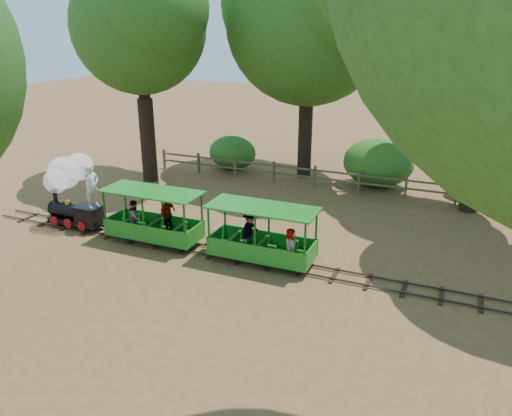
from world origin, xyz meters
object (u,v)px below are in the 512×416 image
at_px(carriage_rear, 262,240).
at_px(fence, 337,177).
at_px(locomotive, 70,185).
at_px(carriage_front, 153,221).

xyz_separation_m(carriage_rear, fence, (0.32, 8.01, -0.21)).
bearing_deg(fence, locomotive, -134.41).
bearing_deg(fence, carriage_front, -118.06).
distance_m(carriage_front, carriage_rear, 3.95).
height_order(locomotive, carriage_rear, locomotive).
bearing_deg(locomotive, carriage_rear, -0.64).
xyz_separation_m(locomotive, carriage_front, (3.50, -0.07, -0.82)).
bearing_deg(locomotive, carriage_front, -1.13).
height_order(carriage_front, fence, carriage_front).
xyz_separation_m(locomotive, carriage_rear, (7.45, -0.08, -0.81)).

